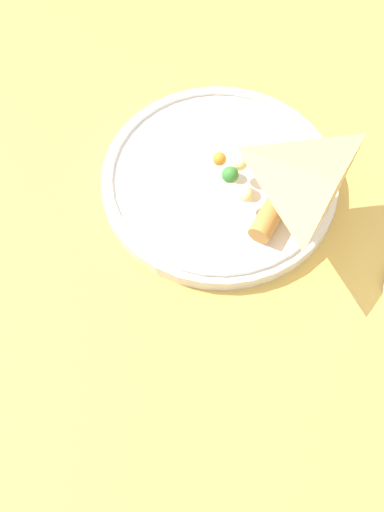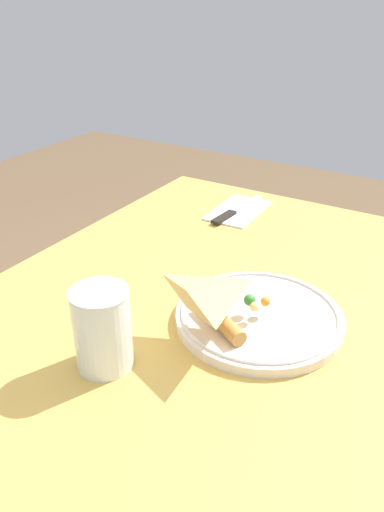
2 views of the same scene
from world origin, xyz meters
The scene contains 3 objects.
ground_plane centered at (0.00, 0.00, 0.00)m, with size 6.00×6.00×0.00m, color brown.
dining_table centered at (0.00, 0.00, 0.64)m, with size 0.95×0.78×0.76m.
plate_pizza centered at (-0.05, -0.07, 0.77)m, with size 0.26×0.26×0.05m.
Camera 1 is at (0.01, 0.41, 1.49)m, focal length 55.00 mm.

